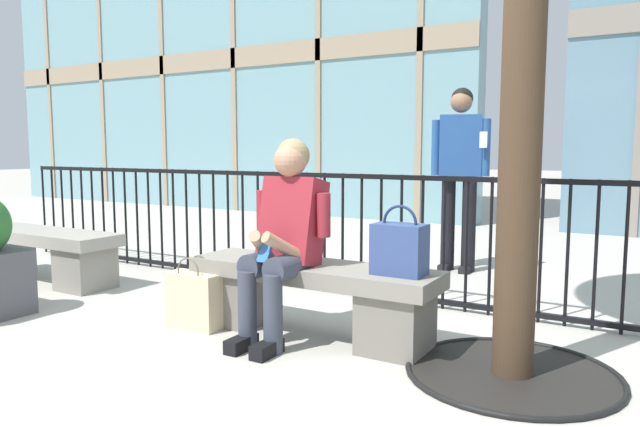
% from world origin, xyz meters
% --- Properties ---
extents(ground_plane, '(60.00, 60.00, 0.00)m').
position_xyz_m(ground_plane, '(0.00, 0.00, 0.00)').
color(ground_plane, '#B2ADA3').
extents(stone_bench, '(1.60, 0.44, 0.45)m').
position_xyz_m(stone_bench, '(0.00, 0.00, 0.27)').
color(stone_bench, gray).
rests_on(stone_bench, ground).
extents(seated_person_with_phone, '(0.52, 0.66, 1.21)m').
position_xyz_m(seated_person_with_phone, '(-0.11, -0.13, 0.65)').
color(seated_person_with_phone, '#383D4C').
rests_on(seated_person_with_phone, ground).
extents(handbag_on_bench, '(0.29, 0.18, 0.39)m').
position_xyz_m(handbag_on_bench, '(0.58, -0.01, 0.60)').
color(handbag_on_bench, '#33477F').
rests_on(handbag_on_bench, stone_bench).
extents(shopping_bag, '(0.37, 0.15, 0.47)m').
position_xyz_m(shopping_bag, '(-0.73, -0.25, 0.19)').
color(shopping_bag, beige).
rests_on(shopping_bag, ground).
extents(bystander_at_railing, '(0.55, 0.33, 1.71)m').
position_xyz_m(bystander_at_railing, '(0.17, 2.37, 1.00)').
color(bystander_at_railing, black).
rests_on(bystander_at_railing, ground).
extents(plaza_railing, '(8.25, 0.04, 0.96)m').
position_xyz_m(plaza_railing, '(0.00, 1.00, 0.49)').
color(plaza_railing, black).
rests_on(plaza_railing, ground).
extents(stone_bench_far, '(1.60, 0.44, 0.45)m').
position_xyz_m(stone_bench_far, '(-2.78, 0.08, 0.27)').
color(stone_bench_far, gray).
rests_on(stone_bench_far, ground).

